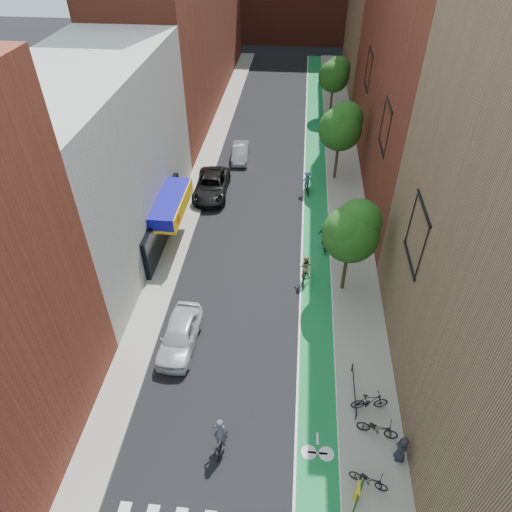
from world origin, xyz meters
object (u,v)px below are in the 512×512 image
(cyclist_lane_mid, at_px, (325,239))
(cyclist_lane_far, at_px, (307,184))
(parked_car_white, at_px, (180,335))
(cyclist_lane_near, at_px, (305,270))
(parked_car_black, at_px, (211,186))
(pedestrian, at_px, (402,449))
(fire_hydrant, at_px, (357,494))
(parked_car_silver, at_px, (240,152))
(cyclist_lead, at_px, (221,439))

(cyclist_lane_mid, height_order, cyclist_lane_far, cyclist_lane_mid)
(parked_car_white, bearing_deg, cyclist_lane_near, 43.17)
(parked_car_black, bearing_deg, parked_car_white, -88.31)
(pedestrian, bearing_deg, parked_car_white, -118.36)
(parked_car_white, distance_m, fire_hydrant, 11.87)
(cyclist_lane_mid, bearing_deg, parked_car_black, -37.35)
(pedestrian, distance_m, fire_hydrant, 2.86)
(cyclist_lane_near, bearing_deg, parked_car_silver, -57.51)
(parked_car_black, bearing_deg, cyclist_lane_far, 5.27)
(cyclist_lane_far, bearing_deg, parked_car_black, -6.06)
(cyclist_lane_near, relative_size, cyclist_lane_far, 1.02)
(cyclist_lane_mid, height_order, fire_hydrant, cyclist_lane_mid)
(cyclist_lane_mid, distance_m, pedestrian, 15.30)
(parked_car_black, relative_size, cyclist_lane_far, 2.91)
(cyclist_lead, relative_size, fire_hydrant, 2.66)
(cyclist_lead, height_order, cyclist_lane_far, cyclist_lead)
(parked_car_silver, bearing_deg, fire_hydrant, -77.29)
(parked_car_white, bearing_deg, fire_hydrant, -37.55)
(parked_car_black, relative_size, cyclist_lane_near, 2.86)
(cyclist_lead, bearing_deg, parked_car_black, -72.29)
(cyclist_lane_mid, bearing_deg, cyclist_lead, 69.80)
(cyclist_lead, relative_size, pedestrian, 1.41)
(parked_car_silver, distance_m, cyclist_lane_near, 17.42)
(parked_car_black, distance_m, cyclist_lane_far, 7.86)
(parked_car_silver, xyz_separation_m, cyclist_lane_mid, (7.56, -12.81, 0.18))
(parked_car_black, bearing_deg, fire_hydrant, -68.44)
(cyclist_lane_near, relative_size, cyclist_lane_mid, 0.93)
(cyclist_lead, height_order, cyclist_lane_mid, cyclist_lead)
(parked_car_silver, xyz_separation_m, cyclist_lead, (2.60, -28.04, 0.12))
(parked_car_black, xyz_separation_m, cyclist_lane_near, (7.80, -9.92, 0.08))
(parked_car_silver, xyz_separation_m, cyclist_lane_far, (6.20, -5.38, 0.19))
(parked_car_white, bearing_deg, parked_car_black, 95.39)
(cyclist_lane_mid, bearing_deg, parked_car_silver, -61.63)
(parked_car_white, xyz_separation_m, cyclist_lane_far, (6.81, 16.89, 0.07))
(parked_car_black, relative_size, cyclist_lane_mid, 2.67)
(parked_car_silver, relative_size, pedestrian, 2.64)
(parked_car_silver, distance_m, fire_hydrant, 31.00)
(parked_car_black, distance_m, fire_hydrant, 25.55)
(parked_car_black, height_order, cyclist_lane_near, cyclist_lane_near)
(cyclist_lane_mid, bearing_deg, cyclist_lane_near, 66.46)
(cyclist_lane_near, bearing_deg, parked_car_white, 52.99)
(parked_car_black, distance_m, cyclist_lane_near, 12.62)
(fire_hydrant, bearing_deg, pedestrian, 44.31)
(cyclist_lead, xyz_separation_m, cyclist_lane_far, (3.60, 22.66, 0.06))
(cyclist_lead, xyz_separation_m, fire_hydrant, (5.97, -1.76, -0.21))
(cyclist_lead, bearing_deg, fire_hydrant, 170.35)
(parked_car_white, height_order, parked_car_black, parked_car_black)
(parked_car_silver, distance_m, cyclist_lane_mid, 14.88)
(cyclist_lead, height_order, cyclist_lane_near, cyclist_lead)
(cyclist_lane_near, xyz_separation_m, cyclist_lane_mid, (1.36, 3.47, -0.02))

